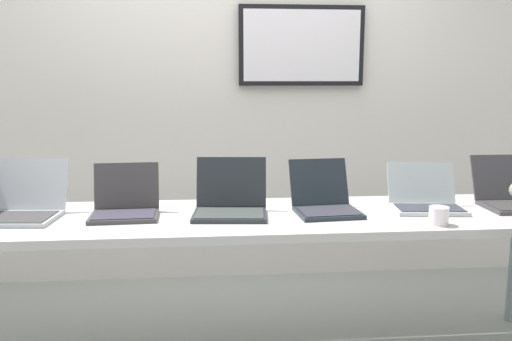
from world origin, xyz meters
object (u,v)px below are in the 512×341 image
object	(u,v)px
laptop_station_2	(230,202)
coffee_mug	(439,216)
laptop_station_0	(24,205)
laptop_station_1	(125,204)
laptop_station_4	(426,199)
workbench	(236,224)
laptop_station_3	(324,200)

from	to	relation	value
laptop_station_2	coffee_mug	distance (m)	0.98
laptop_station_0	coffee_mug	distance (m)	1.96
laptop_station_0	laptop_station_1	world-z (taller)	laptop_station_0
laptop_station_1	laptop_station_2	world-z (taller)	laptop_station_2
laptop_station_2	laptop_station_1	bearing A→B (deg)	178.43
laptop_station_1	coffee_mug	bearing A→B (deg)	-11.23
laptop_station_0	coffee_mug	bearing A→B (deg)	-8.90
laptop_station_4	workbench	bearing A→B (deg)	-177.55
laptop_station_2	laptop_station_3	distance (m)	0.47
laptop_station_3	coffee_mug	distance (m)	0.55
laptop_station_4	coffee_mug	world-z (taller)	laptop_station_4
laptop_station_0	laptop_station_4	bearing A→B (deg)	-0.35
laptop_station_1	laptop_station_4	xyz separation A→B (m)	(1.52, 0.00, -0.00)
workbench	laptop_station_3	world-z (taller)	laptop_station_3
laptop_station_2	coffee_mug	xyz separation A→B (m)	(0.94, -0.28, -0.02)
workbench	laptop_station_1	distance (m)	0.55
laptop_station_4	coffee_mug	distance (m)	0.30
laptop_station_0	laptop_station_2	bearing A→B (deg)	-1.63
laptop_station_3	laptop_station_0	bearing A→B (deg)	179.03
workbench	laptop_station_0	xyz separation A→B (m)	(-1.02, 0.05, 0.11)
laptop_station_0	laptop_station_3	size ratio (longest dim) A/B	1.10
workbench	laptop_station_3	distance (m)	0.46
laptop_station_2	laptop_station_0	bearing A→B (deg)	178.37
coffee_mug	laptop_station_3	bearing A→B (deg)	149.41
laptop_station_3	coffee_mug	size ratio (longest dim) A/B	4.15
laptop_station_2	laptop_station_3	world-z (taller)	laptop_station_2
laptop_station_3	laptop_station_4	world-z (taller)	laptop_station_3
laptop_station_1	laptop_station_2	bearing A→B (deg)	-1.57
workbench	laptop_station_4	xyz separation A→B (m)	(0.98, 0.04, 0.10)
workbench	laptop_station_4	distance (m)	0.98
laptop_station_4	coffee_mug	xyz separation A→B (m)	(-0.06, -0.29, -0.01)
workbench	coffee_mug	size ratio (longest dim) A/B	38.76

